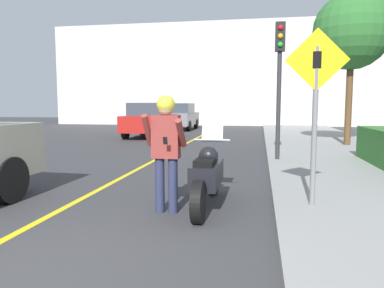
% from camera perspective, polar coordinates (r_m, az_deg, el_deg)
% --- Properties ---
extents(road_center_line, '(0.12, 36.00, 0.01)m').
position_cam_1_polar(road_center_line, '(9.58, -7.93, -3.63)').
color(road_center_line, yellow).
rests_on(road_center_line, ground).
extents(building_backdrop, '(28.00, 1.20, 7.82)m').
position_cam_1_polar(building_backdrop, '(29.15, 5.72, 10.55)').
color(building_backdrop, beige).
rests_on(building_backdrop, ground).
extents(motorcycle, '(0.62, 2.27, 1.28)m').
position_cam_1_polar(motorcycle, '(5.88, 2.32, -4.83)').
color(motorcycle, black).
rests_on(motorcycle, ground).
extents(person_biker, '(0.59, 0.47, 1.74)m').
position_cam_1_polar(person_biker, '(5.48, -3.99, 0.40)').
color(person_biker, '#282D4C').
rests_on(person_biker, ground).
extents(crossing_sign, '(0.91, 0.08, 2.59)m').
position_cam_1_polar(crossing_sign, '(5.77, 18.30, 6.34)').
color(crossing_sign, slate).
rests_on(crossing_sign, sidewalk_curb).
extents(traffic_light, '(0.26, 0.30, 3.68)m').
position_cam_1_polar(traffic_light, '(10.54, 13.19, 11.65)').
color(traffic_light, '#2D2D30').
rests_on(traffic_light, sidewalk_curb).
extents(street_tree, '(2.77, 2.77, 5.54)m').
position_cam_1_polar(street_tree, '(15.31, 23.17, 15.45)').
color(street_tree, brown).
rests_on(street_tree, sidewalk_curb).
extents(parked_car_red, '(1.88, 4.20, 1.68)m').
position_cam_1_polar(parked_car_red, '(18.62, -6.42, 3.70)').
color(parked_car_red, black).
rests_on(parked_car_red, ground).
extents(parked_car_grey, '(1.88, 4.20, 1.68)m').
position_cam_1_polar(parked_car_grey, '(23.87, -1.89, 4.24)').
color(parked_car_grey, black).
rests_on(parked_car_grey, ground).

